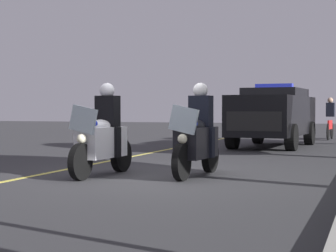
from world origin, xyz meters
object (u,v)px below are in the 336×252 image
police_suv (273,114)px  cyclist_background (330,119)px  police_motorcycle_lead_left (102,138)px  police_motorcycle_lead_right (197,138)px

police_suv → cyclist_background: bearing=164.9°
police_motorcycle_lead_left → cyclist_background: police_motorcycle_lead_left is taller
police_motorcycle_lead_right → police_suv: 8.70m
police_motorcycle_lead_left → police_motorcycle_lead_right: 1.74m
cyclist_background → police_suv: bearing=-15.1°
police_motorcycle_lead_right → police_suv: police_suv is taller
police_motorcycle_lead_left → police_suv: size_ratio=0.43×
police_suv → cyclist_background: (-5.24, 1.42, -0.22)m
police_motorcycle_lead_left → cyclist_background: size_ratio=1.22×
police_motorcycle_lead_left → police_suv: 9.36m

